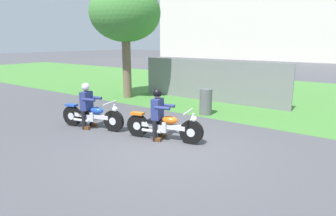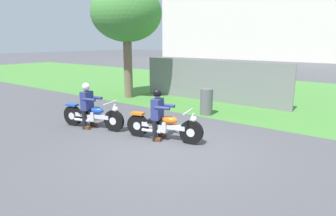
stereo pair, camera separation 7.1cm
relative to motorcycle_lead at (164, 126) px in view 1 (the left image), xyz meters
The scene contains 9 objects.
ground 0.70m from the motorcycle_lead, 44.23° to the right, with size 120.00×120.00×0.00m, color #4C4C51.
grass_verge 8.76m from the motorcycle_lead, 87.26° to the left, with size 60.00×12.00×0.01m, color #478438.
motorcycle_lead is the anchor object (origin of this frame).
rider_lead 0.46m from the motorcycle_lead, 167.46° to the right, with size 0.62×0.55×1.40m.
motorcycle_follow 2.44m from the motorcycle_lead, 169.85° to the right, with size 2.14×0.80×0.88m.
rider_follow 2.64m from the motorcycle_lead, 169.69° to the right, with size 0.62×0.55×1.40m.
tree_roadside 7.23m from the motorcycle_lead, 142.62° to the left, with size 3.17×3.17×5.10m.
trash_can 3.16m from the motorcycle_lead, 98.46° to the left, with size 0.45×0.45×0.94m, color #595E5B.
fence_segment 5.66m from the motorcycle_lead, 105.99° to the left, with size 7.00×0.06×1.80m, color slate.
Camera 1 is at (4.16, -5.64, 2.63)m, focal length 31.44 mm.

